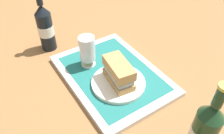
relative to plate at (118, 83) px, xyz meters
name	(u,v)px	position (x,y,z in m)	size (l,w,h in m)	color
ground_plane	(112,77)	(0.06, -0.01, -0.03)	(3.00, 3.00, 0.00)	olive
tray	(112,75)	(0.06, -0.01, -0.02)	(0.44, 0.32, 0.02)	silver
placemat	(112,73)	(0.06, -0.01, -0.01)	(0.38, 0.27, 0.00)	#1E6B66
plate	(118,83)	(0.00, 0.00, 0.00)	(0.19, 0.19, 0.01)	silver
sandwich	(118,72)	(0.00, 0.00, 0.05)	(0.14, 0.08, 0.08)	tan
beer_glass	(87,50)	(0.15, 0.04, 0.06)	(0.06, 0.06, 0.12)	silver
beer_bottle	(45,27)	(0.37, 0.11, 0.08)	(0.07, 0.07, 0.27)	black
second_bottle	(204,131)	(-0.32, -0.04, 0.08)	(0.07, 0.07, 0.27)	#19381E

